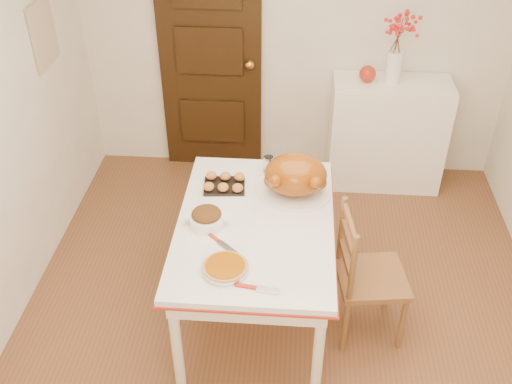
# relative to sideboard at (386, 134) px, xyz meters

# --- Properties ---
(floor) EXTENTS (3.50, 4.00, 0.00)m
(floor) POSITION_rel_sideboard_xyz_m (-0.80, -1.78, -0.47)
(floor) COLOR brown
(floor) RESTS_ON ground
(wall_back) EXTENTS (3.50, 0.00, 2.50)m
(wall_back) POSITION_rel_sideboard_xyz_m (-0.80, 0.22, 0.78)
(wall_back) COLOR silver
(wall_back) RESTS_ON ground
(door_back) EXTENTS (0.85, 0.06, 2.06)m
(door_back) POSITION_rel_sideboard_xyz_m (-1.50, 0.19, 0.56)
(door_back) COLOR black
(door_back) RESTS_ON ground
(photo_board) EXTENTS (0.03, 0.35, 0.45)m
(photo_board) POSITION_rel_sideboard_xyz_m (-2.53, -0.58, 1.03)
(photo_board) COLOR beige
(photo_board) RESTS_ON ground
(sideboard) EXTENTS (0.95, 0.42, 0.95)m
(sideboard) POSITION_rel_sideboard_xyz_m (0.00, 0.00, 0.00)
(sideboard) COLOR white
(sideboard) RESTS_ON floor
(kitchen_table) EXTENTS (0.94, 1.37, 0.82)m
(kitchen_table) POSITION_rel_sideboard_xyz_m (-0.98, -1.69, -0.06)
(kitchen_table) COLOR white
(kitchen_table) RESTS_ON floor
(chair_oak) EXTENTS (0.46, 0.46, 0.93)m
(chair_oak) POSITION_rel_sideboard_xyz_m (-0.26, -1.71, -0.01)
(chair_oak) COLOR brown
(chair_oak) RESTS_ON floor
(berry_vase) EXTENTS (0.28, 0.28, 0.54)m
(berry_vase) POSITION_rel_sideboard_xyz_m (-0.02, 0.00, 0.74)
(berry_vase) COLOR white
(berry_vase) RESTS_ON sideboard
(apple) EXTENTS (0.13, 0.13, 0.13)m
(apple) POSITION_rel_sideboard_xyz_m (-0.22, 0.00, 0.54)
(apple) COLOR #AA2613
(apple) RESTS_ON sideboard
(turkey_platter) EXTENTS (0.50, 0.42, 0.28)m
(turkey_platter) POSITION_rel_sideboard_xyz_m (-0.75, -1.41, 0.49)
(turkey_platter) COLOR #8B4707
(turkey_platter) RESTS_ON kitchen_table
(pumpkin_pie) EXTENTS (0.30, 0.30, 0.05)m
(pumpkin_pie) POSITION_rel_sideboard_xyz_m (-1.10, -2.11, 0.37)
(pumpkin_pie) COLOR #8B4300
(pumpkin_pie) RESTS_ON kitchen_table
(stuffing_dish) EXTENTS (0.27, 0.22, 0.10)m
(stuffing_dish) POSITION_rel_sideboard_xyz_m (-1.26, -1.73, 0.40)
(stuffing_dish) COLOR #4C2B10
(stuffing_dish) RESTS_ON kitchen_table
(rolls_tray) EXTENTS (0.27, 0.22, 0.07)m
(rolls_tray) POSITION_rel_sideboard_xyz_m (-1.20, -1.35, 0.38)
(rolls_tray) COLOR #BF783B
(rolls_tray) RESTS_ON kitchen_table
(pie_server) EXTENTS (0.24, 0.10, 0.01)m
(pie_server) POSITION_rel_sideboard_xyz_m (-0.92, -2.24, 0.35)
(pie_server) COLOR silver
(pie_server) RESTS_ON kitchen_table
(carving_knife) EXTENTS (0.21, 0.20, 0.01)m
(carving_knife) POSITION_rel_sideboard_xyz_m (-1.14, -1.91, 0.35)
(carving_knife) COLOR silver
(carving_knife) RESTS_ON kitchen_table
(drinking_glass) EXTENTS (0.08, 0.08, 0.11)m
(drinking_glass) POSITION_rel_sideboard_xyz_m (-0.93, -1.15, 0.40)
(drinking_glass) COLOR white
(drinking_glass) RESTS_ON kitchen_table
(shaker_pair) EXTENTS (0.09, 0.05, 0.09)m
(shaker_pair) POSITION_rel_sideboard_xyz_m (-0.69, -1.14, 0.39)
(shaker_pair) COLOR white
(shaker_pair) RESTS_ON kitchen_table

